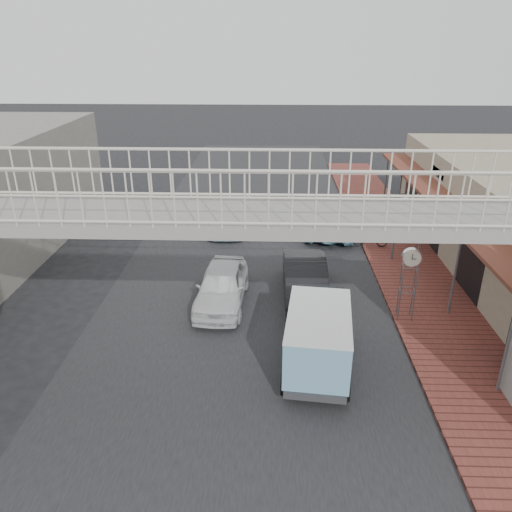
# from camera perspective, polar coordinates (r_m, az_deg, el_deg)

# --- Properties ---
(ground) EXTENTS (120.00, 120.00, 0.00)m
(ground) POSITION_cam_1_polar(r_m,az_deg,el_deg) (16.22, -1.71, -8.17)
(ground) COLOR black
(ground) RESTS_ON ground
(road_strip) EXTENTS (10.00, 60.00, 0.01)m
(road_strip) POSITION_cam_1_polar(r_m,az_deg,el_deg) (16.22, -1.71, -8.15)
(road_strip) COLOR black
(road_strip) RESTS_ON ground
(sidewalk) EXTENTS (3.00, 40.00, 0.10)m
(sidewalk) POSITION_cam_1_polar(r_m,az_deg,el_deg) (19.59, 18.23, -3.37)
(sidewalk) COLOR brown
(sidewalk) RESTS_ON ground
(footbridge) EXTENTS (16.40, 2.40, 6.34)m
(footbridge) POSITION_cam_1_polar(r_m,az_deg,el_deg) (11.17, -3.16, -5.06)
(footbridge) COLOR gray
(footbridge) RESTS_ON ground
(white_hatchback) EXTENTS (1.82, 4.11, 1.37)m
(white_hatchback) POSITION_cam_1_polar(r_m,az_deg,el_deg) (17.32, -3.93, -3.42)
(white_hatchback) COLOR white
(white_hatchback) RESTS_ON ground
(dark_sedan) EXTENTS (1.54, 4.28, 1.40)m
(dark_sedan) POSITION_cam_1_polar(r_m,az_deg,el_deg) (17.79, 5.64, -2.66)
(dark_sedan) COLOR black
(dark_sedan) RESTS_ON ground
(angkot_curb) EXTENTS (2.84, 5.04, 1.33)m
(angkot_curb) POSITION_cam_1_polar(r_m,az_deg,el_deg) (24.15, 8.52, 4.28)
(angkot_curb) COLOR #7BB7D6
(angkot_curb) RESTS_ON ground
(angkot_far) EXTENTS (1.90, 4.30, 1.23)m
(angkot_far) POSITION_cam_1_polar(r_m,az_deg,el_deg) (24.37, -3.33, 4.55)
(angkot_far) COLOR #669AB2
(angkot_far) RESTS_ON ground
(angkot_van) EXTENTS (2.10, 3.95, 1.86)m
(angkot_van) POSITION_cam_1_polar(r_m,az_deg,el_deg) (13.89, 7.15, -8.58)
(angkot_van) COLOR black
(angkot_van) RESTS_ON ground
(motorcycle_near) EXTENTS (1.54, 0.54, 0.81)m
(motorcycle_near) POSITION_cam_1_polar(r_m,az_deg,el_deg) (22.49, 12.97, 2.02)
(motorcycle_near) COLOR black
(motorcycle_near) RESTS_ON sidewalk
(motorcycle_far) EXTENTS (1.92, 0.63, 1.14)m
(motorcycle_far) POSITION_cam_1_polar(r_m,az_deg,el_deg) (25.02, 15.53, 4.36)
(motorcycle_far) COLOR black
(motorcycle_far) RESTS_ON sidewalk
(street_clock) EXTENTS (0.62, 0.53, 2.46)m
(street_clock) POSITION_cam_1_polar(r_m,az_deg,el_deg) (16.37, 17.31, -0.53)
(street_clock) COLOR #59595B
(street_clock) RESTS_ON sidewalk
(arrow_sign) EXTENTS (1.76, 1.16, 2.91)m
(arrow_sign) POSITION_cam_1_polar(r_m,az_deg,el_deg) (21.12, 17.64, 5.70)
(arrow_sign) COLOR #59595B
(arrow_sign) RESTS_ON sidewalk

